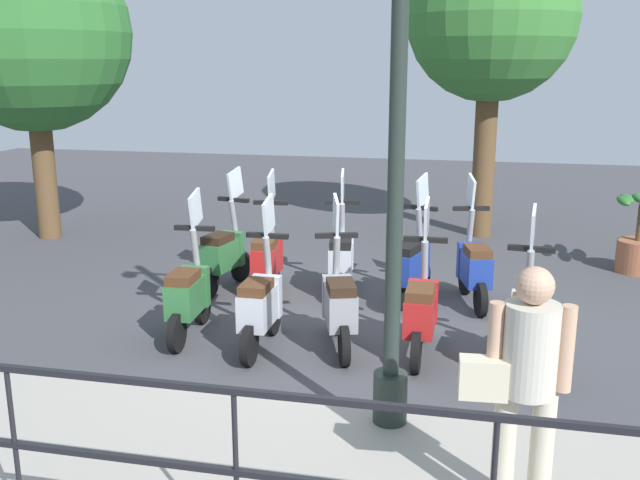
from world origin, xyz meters
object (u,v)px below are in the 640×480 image
object	(u,v)px
scooter_near_2	(339,304)
scooter_far_3	(267,258)
scooter_near_1	(421,310)
scooter_near_4	(189,294)
pedestrian_with_bag	(525,376)
tree_large	(31,34)
scooter_far_0	(474,266)
potted_palm	(639,241)
scooter_far_2	(341,258)
scooter_near_0	(525,323)
lamp_post_near	(396,162)
scooter_far_1	(410,264)
tree_distant	(492,18)
scooter_near_3	(261,304)
scooter_far_4	(224,253)

from	to	relation	value
scooter_near_2	scooter_far_3	world-z (taller)	same
scooter_near_1	scooter_near_4	size ratio (longest dim) A/B	1.00
pedestrian_with_bag	tree_large	bearing A→B (deg)	44.67
scooter_near_1	scooter_far_0	distance (m)	1.76
pedestrian_with_bag	potted_palm	size ratio (longest dim) A/B	1.50
scooter_near_2	scooter_far_2	bearing A→B (deg)	-7.66
scooter_near_1	scooter_near_0	bearing A→B (deg)	-98.13
lamp_post_near	scooter_far_1	xyz separation A→B (m)	(3.28, 0.15, -1.68)
tree_distant	scooter_far_0	size ratio (longest dim) A/B	3.19
potted_palm	scooter_far_1	xyz separation A→B (m)	(-1.98, 2.98, 0.04)
tree_distant	scooter_near_3	distance (m)	6.65
tree_distant	scooter_near_2	distance (m)	6.29
scooter_near_3	scooter_far_3	bearing A→B (deg)	14.13
tree_distant	potted_palm	bearing A→B (deg)	-129.11
lamp_post_near	scooter_far_4	bearing A→B (deg)	37.54
scooter_far_1	scooter_far_3	size ratio (longest dim) A/B	1.00
lamp_post_near	scooter_far_1	size ratio (longest dim) A/B	2.94
scooter_near_2	scooter_far_4	world-z (taller)	same
lamp_post_near	scooter_far_2	world-z (taller)	lamp_post_near
tree_distant	scooter_far_3	size ratio (longest dim) A/B	3.19
pedestrian_with_bag	scooter_near_4	bearing A→B (deg)	46.34
scooter_far_4	scooter_near_4	bearing A→B (deg)	-162.75
tree_large	scooter_near_1	size ratio (longest dim) A/B	3.14
scooter_far_1	scooter_far_3	xyz separation A→B (m)	(-0.10, 1.76, 0.00)
tree_large	scooter_far_3	bearing A→B (deg)	-116.04
scooter_near_2	scooter_near_3	world-z (taller)	same
pedestrian_with_bag	scooter_near_2	distance (m)	3.18
scooter_near_3	scooter_far_1	world-z (taller)	same
scooter_near_2	scooter_near_4	size ratio (longest dim) A/B	1.00
scooter_near_4	scooter_far_1	size ratio (longest dim) A/B	1.00
tree_distant	scooter_far_1	size ratio (longest dim) A/B	3.19
scooter_far_4	scooter_near_2	bearing A→B (deg)	-121.20
pedestrian_with_bag	scooter_far_3	size ratio (longest dim) A/B	1.03
scooter_near_3	scooter_far_3	xyz separation A→B (m)	(1.68, 0.43, 0.00)
tree_distant	scooter_far_4	size ratio (longest dim) A/B	3.19
tree_large	pedestrian_with_bag	bearing A→B (deg)	-131.31
scooter_near_4	scooter_far_3	xyz separation A→B (m)	(1.53, -0.41, 0.00)
scooter_far_2	scooter_far_1	bearing A→B (deg)	-106.08
scooter_near_2	scooter_near_3	bearing A→B (deg)	84.72
scooter_near_3	scooter_far_2	xyz separation A→B (m)	(1.90, -0.46, 0.00)
lamp_post_near	scooter_near_1	world-z (taller)	lamp_post_near
lamp_post_near	tree_distant	size ratio (longest dim) A/B	0.92
scooter_far_2	lamp_post_near	bearing A→B (deg)	-171.50
scooter_near_0	scooter_far_0	world-z (taller)	same
tree_large	scooter_near_1	bearing A→B (deg)	-119.66
scooter_near_0	scooter_far_3	xyz separation A→B (m)	(1.66, 3.00, 0.00)
tree_distant	scooter_far_3	world-z (taller)	tree_distant
lamp_post_near	scooter_far_4	size ratio (longest dim) A/B	2.94
tree_large	scooter_near_4	xyz separation A→B (m)	(-3.69, -4.01, -2.79)
scooter_far_0	scooter_far_3	bearing A→B (deg)	80.42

